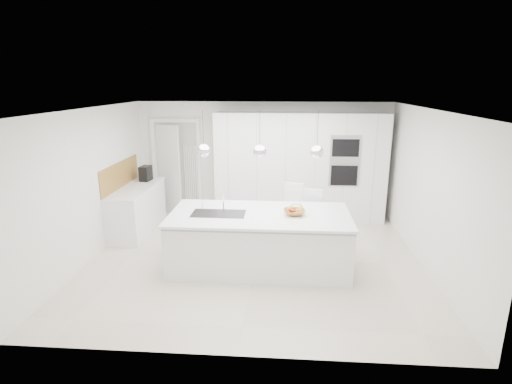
# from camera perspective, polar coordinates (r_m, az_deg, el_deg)

# --- Properties ---
(floor) EXTENTS (5.50, 5.50, 0.00)m
(floor) POSITION_cam_1_polar(r_m,az_deg,el_deg) (6.87, -0.18, -9.55)
(floor) COLOR beige
(floor) RESTS_ON ground
(wall_back) EXTENTS (5.50, 0.00, 5.50)m
(wall_back) POSITION_cam_1_polar(r_m,az_deg,el_deg) (8.88, 1.04, 4.70)
(wall_back) COLOR white
(wall_back) RESTS_ON ground
(wall_left) EXTENTS (0.00, 5.00, 5.00)m
(wall_left) POSITION_cam_1_polar(r_m,az_deg,el_deg) (7.19, -22.62, 0.94)
(wall_left) COLOR white
(wall_left) RESTS_ON ground
(ceiling) EXTENTS (5.50, 5.50, 0.00)m
(ceiling) POSITION_cam_1_polar(r_m,az_deg,el_deg) (6.24, -0.20, 11.74)
(ceiling) COLOR white
(ceiling) RESTS_ON wall_back
(tall_cabinets) EXTENTS (3.60, 0.60, 2.30)m
(tall_cabinets) POSITION_cam_1_polar(r_m,az_deg,el_deg) (8.60, 6.26, 3.58)
(tall_cabinets) COLOR white
(tall_cabinets) RESTS_ON floor
(oven_stack) EXTENTS (0.62, 0.04, 1.05)m
(oven_stack) POSITION_cam_1_polar(r_m,az_deg,el_deg) (8.34, 12.58, 4.33)
(oven_stack) COLOR #A5A5A8
(oven_stack) RESTS_ON tall_cabinets
(doorway_frame) EXTENTS (1.11, 0.08, 2.13)m
(doorway_frame) POSITION_cam_1_polar(r_m,az_deg,el_deg) (9.21, -11.21, 3.36)
(doorway_frame) COLOR white
(doorway_frame) RESTS_ON floor
(hallway_door) EXTENTS (0.76, 0.38, 2.00)m
(hallway_door) POSITION_cam_1_polar(r_m,az_deg,el_deg) (9.23, -12.79, 3.18)
(hallway_door) COLOR white
(hallway_door) RESTS_ON floor
(radiator) EXTENTS (0.32, 0.04, 1.40)m
(radiator) POSITION_cam_1_polar(r_m,az_deg,el_deg) (9.16, -9.24, 2.27)
(radiator) COLOR white
(radiator) RESTS_ON floor
(left_base_cabinets) EXTENTS (0.60, 1.80, 0.86)m
(left_base_cabinets) POSITION_cam_1_polar(r_m,az_deg,el_deg) (8.34, -16.58, -2.47)
(left_base_cabinets) COLOR white
(left_base_cabinets) RESTS_ON floor
(left_worktop) EXTENTS (0.62, 1.82, 0.04)m
(left_worktop) POSITION_cam_1_polar(r_m,az_deg,el_deg) (8.22, -16.82, 0.51)
(left_worktop) COLOR white
(left_worktop) RESTS_ON left_base_cabinets
(oak_backsplash) EXTENTS (0.02, 1.80, 0.50)m
(oak_backsplash) POSITION_cam_1_polar(r_m,az_deg,el_deg) (8.26, -18.83, 2.35)
(oak_backsplash) COLOR #A57838
(oak_backsplash) RESTS_ON wall_left
(island_base) EXTENTS (2.80, 1.20, 0.86)m
(island_base) POSITION_cam_1_polar(r_m,az_deg,el_deg) (6.42, 0.51, -7.22)
(island_base) COLOR white
(island_base) RESTS_ON floor
(island_worktop) EXTENTS (2.84, 1.40, 0.04)m
(island_worktop) POSITION_cam_1_polar(r_m,az_deg,el_deg) (6.31, 0.54, -3.27)
(island_worktop) COLOR white
(island_worktop) RESTS_ON island_base
(island_sink) EXTENTS (0.84, 0.44, 0.18)m
(island_sink) POSITION_cam_1_polar(r_m,az_deg,el_deg) (6.35, -5.36, -3.78)
(island_sink) COLOR #3F3F42
(island_sink) RESTS_ON island_worktop
(island_tap) EXTENTS (0.02, 0.02, 0.30)m
(island_tap) POSITION_cam_1_polar(r_m,az_deg,el_deg) (6.46, -4.69, -1.28)
(island_tap) COLOR white
(island_tap) RESTS_ON island_worktop
(pendant_left) EXTENTS (0.20, 0.20, 0.20)m
(pendant_left) POSITION_cam_1_polar(r_m,az_deg,el_deg) (6.12, -7.47, 5.88)
(pendant_left) COLOR white
(pendant_left) RESTS_ON ceiling
(pendant_mid) EXTENTS (0.20, 0.20, 0.20)m
(pendant_mid) POSITION_cam_1_polar(r_m,az_deg,el_deg) (6.01, 0.54, 5.83)
(pendant_mid) COLOR white
(pendant_mid) RESTS_ON ceiling
(pendant_right) EXTENTS (0.20, 0.20, 0.20)m
(pendant_right) POSITION_cam_1_polar(r_m,az_deg,el_deg) (6.01, 8.69, 5.67)
(pendant_right) COLOR white
(pendant_right) RESTS_ON ceiling
(fruit_bowl) EXTENTS (0.35, 0.35, 0.08)m
(fruit_bowl) POSITION_cam_1_polar(r_m,az_deg,el_deg) (6.26, 5.50, -2.89)
(fruit_bowl) COLOR #A57838
(fruit_bowl) RESTS_ON island_worktop
(espresso_machine) EXTENTS (0.22, 0.31, 0.31)m
(espresso_machine) POSITION_cam_1_polar(r_m,az_deg,el_deg) (8.69, -15.49, 2.59)
(espresso_machine) COLOR black
(espresso_machine) RESTS_ON left_worktop
(bar_stool_left) EXTENTS (0.48, 0.59, 1.14)m
(bar_stool_left) POSITION_cam_1_polar(r_m,az_deg,el_deg) (7.25, 5.34, -3.42)
(bar_stool_left) COLOR white
(bar_stool_left) RESTS_ON floor
(bar_stool_right) EXTENTS (0.45, 0.56, 1.07)m
(bar_stool_right) POSITION_cam_1_polar(r_m,az_deg,el_deg) (7.13, 8.09, -4.10)
(bar_stool_right) COLOR white
(bar_stool_right) RESTS_ON floor
(apple_a) EXTENTS (0.07, 0.07, 0.07)m
(apple_a) POSITION_cam_1_polar(r_m,az_deg,el_deg) (6.28, 5.42, -2.57)
(apple_a) COLOR #B5182B
(apple_a) RESTS_ON fruit_bowl
(apple_b) EXTENTS (0.07, 0.07, 0.07)m
(apple_b) POSITION_cam_1_polar(r_m,az_deg,el_deg) (6.26, 5.07, -2.63)
(apple_b) COLOR #B5182B
(apple_b) RESTS_ON fruit_bowl
(apple_c) EXTENTS (0.07, 0.07, 0.07)m
(apple_c) POSITION_cam_1_polar(r_m,az_deg,el_deg) (6.27, 4.99, -2.62)
(apple_c) COLOR #B5182B
(apple_c) RESTS_ON fruit_bowl
(banana_bunch) EXTENTS (0.25, 0.18, 0.23)m
(banana_bunch) POSITION_cam_1_polar(r_m,az_deg,el_deg) (6.24, 5.70, -2.16)
(banana_bunch) COLOR yellow
(banana_bunch) RESTS_ON fruit_bowl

